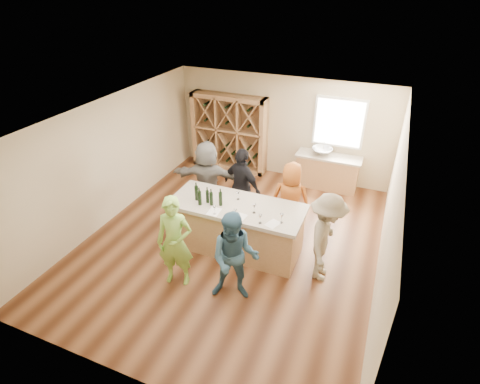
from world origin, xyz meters
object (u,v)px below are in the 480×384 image
at_px(wine_rack, 229,133).
at_px(wine_bottle_b, 200,198).
at_px(wine_bottle_d, 211,199).
at_px(person_server, 326,238).
at_px(tasting_counter_base, 237,228).
at_px(person_near_left, 175,242).
at_px(wine_bottle_e, 221,199).
at_px(person_far_mid, 242,187).
at_px(sink, 322,151).
at_px(person_near_right, 235,258).
at_px(wine_bottle_c, 207,197).
at_px(person_far_left, 208,179).
at_px(person_far_right, 290,200).
at_px(wine_bottle_a, 197,193).

xyz_separation_m(wine_rack, wine_bottle_b, (1.01, -3.72, 0.13)).
xyz_separation_m(wine_bottle_d, person_server, (2.28, 0.03, -0.33)).
distance_m(tasting_counter_base, person_near_left, 1.52).
relative_size(wine_rack, wine_bottle_e, 7.50).
bearing_deg(person_far_mid, wine_bottle_e, 112.91).
bearing_deg(sink, wine_bottle_e, -110.34).
relative_size(tasting_counter_base, wine_bottle_b, 8.62).
bearing_deg(wine_bottle_d, person_near_right, -48.31).
xyz_separation_m(wine_bottle_c, person_far_left, (-0.59, 1.14, -0.29)).
distance_m(wine_rack, wine_bottle_d, 3.84).
distance_m(sink, wine_bottle_b, 4.03).
bearing_deg(person_near_left, person_server, 11.16).
bearing_deg(person_far_left, wine_bottle_c, 102.27).
bearing_deg(person_far_mid, sink, -95.58).
distance_m(tasting_counter_base, wine_bottle_d, 0.88).
bearing_deg(tasting_counter_base, wine_bottle_d, -156.65).
bearing_deg(wine_bottle_d, person_near_left, -99.27).
bearing_deg(sink, wine_bottle_d, -112.45).
bearing_deg(person_near_left, wine_bottle_b, 77.98).
bearing_deg(person_server, person_far_mid, 59.35).
height_order(wine_bottle_d, person_near_right, person_near_right).
distance_m(wine_bottle_e, person_far_right, 1.62).
bearing_deg(person_near_left, person_far_mid, 67.28).
xyz_separation_m(tasting_counter_base, wine_bottle_c, (-0.57, -0.14, 0.71)).
bearing_deg(wine_bottle_c, wine_bottle_b, -129.27).
bearing_deg(wine_rack, wine_bottle_a, -76.44).
distance_m(wine_bottle_c, person_server, 2.42).
height_order(person_far_right, person_far_left, person_far_left).
xyz_separation_m(wine_rack, sink, (2.70, -0.07, -0.09)).
relative_size(wine_bottle_d, person_server, 0.16).
xyz_separation_m(wine_bottle_e, person_server, (2.11, -0.03, -0.33)).
xyz_separation_m(person_near_right, person_server, (1.33, 1.10, 0.02)).
relative_size(wine_rack, wine_bottle_b, 7.29).
distance_m(sink, person_near_left, 4.98).
distance_m(person_near_right, person_far_left, 2.80).
distance_m(wine_bottle_a, person_server, 2.67).
distance_m(wine_rack, wine_bottle_b, 3.85).
distance_m(sink, wine_bottle_a, 3.96).
distance_m(wine_bottle_d, person_near_left, 1.18).
relative_size(tasting_counter_base, person_far_mid, 1.43).
relative_size(wine_bottle_d, wine_bottle_e, 0.96).
bearing_deg(wine_rack, wine_bottle_d, -71.42).
bearing_deg(wine_bottle_e, person_server, -0.79).
relative_size(person_near_left, person_near_right, 1.04).
bearing_deg(person_far_mid, tasting_counter_base, 128.83).
bearing_deg(wine_bottle_d, person_far_mid, 81.61).
xyz_separation_m(wine_bottle_b, person_far_left, (-0.48, 1.27, -0.30)).
height_order(tasting_counter_base, person_far_left, person_far_left).
relative_size(wine_bottle_b, wine_bottle_c, 1.13).
bearing_deg(wine_bottle_a, wine_bottle_e, -0.91).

